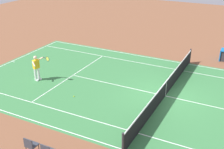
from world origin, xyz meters
TOP-DOWN VIEW (x-y plane):
  - ground_plane at (0.00, 0.00)m, footprint 60.00×60.00m
  - court_slab at (0.00, 0.00)m, footprint 24.20×11.40m
  - court_line_markings at (0.00, 0.00)m, footprint 23.85×11.05m
  - tennis_net at (0.00, 0.00)m, footprint 0.10×11.70m
  - tennis_player_near at (8.00, 1.64)m, footprint 1.15×0.76m
  - tennis_ball at (4.65, 2.50)m, footprint 0.07×0.07m
  - spectator_chair_6 at (3.36, 7.56)m, footprint 0.44×0.44m

SIDE VIEW (x-z plane):
  - ground_plane at x=0.00m, z-range 0.00..0.00m
  - court_slab at x=0.00m, z-range 0.00..0.00m
  - court_line_markings at x=0.00m, z-range 0.00..0.01m
  - tennis_ball at x=4.65m, z-range 0.00..0.07m
  - tennis_net at x=0.00m, z-range -0.05..1.03m
  - spectator_chair_6 at x=3.36m, z-range 0.08..0.96m
  - tennis_player_near at x=8.00m, z-range 0.08..1.78m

